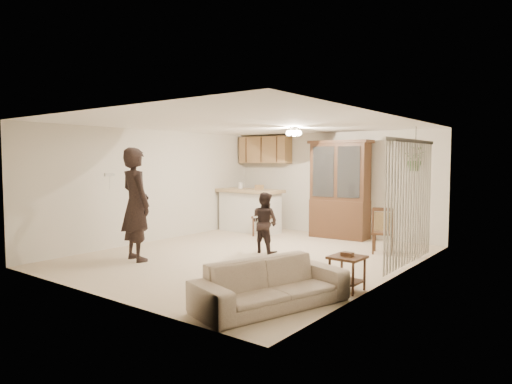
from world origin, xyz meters
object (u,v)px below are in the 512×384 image
Objects in this scene: sofa at (271,278)px; chair_bar at (263,224)px; chair_hutch_left at (333,226)px; adult at (136,211)px; side_table at (347,273)px; china_hutch at (340,190)px; chair_hutch_right at (383,240)px; child at (265,219)px.

chair_bar is at bearing 55.29° from sofa.
chair_hutch_left is (-1.85, 5.15, -0.11)m from sofa.
adult reaches higher than side_table.
china_hutch is 2.00m from chair_bar.
china_hutch reaches higher than chair_hutch_left.
chair_bar is at bearing -81.71° from adult.
sofa is at bearing 75.48° from chair_hutch_right.
chair_hutch_left is 2.05m from chair_hutch_right.
chair_bar is 1.12× the size of chair_hutch_left.
adult is at bearing -111.46° from chair_bar.
chair_hutch_right is (3.12, -0.29, -0.03)m from chair_bar.
chair_bar is at bearing -119.18° from chair_hutch_left.
chair_hutch_right reaches higher than side_table.
chair_hutch_right is (1.70, -1.15, -0.00)m from chair_hutch_left.
side_table is 0.59× the size of chair_hutch_right.
child is 2.53m from china_hutch.
adult reaches higher than chair_hutch_right.
chair_hutch_right is (3.35, 3.31, -0.64)m from adult.
side_table is 0.53× the size of chair_bar.
adult is 1.33× the size of child.
side_table is (3.94, 0.54, -0.65)m from adult.
sofa is 1.81× the size of chair_bar.
child is 1.30× the size of chair_bar.
chair_hutch_left is at bearing -98.35° from adult.
chair_bar is (-3.27, 4.28, -0.07)m from sofa.
adult is 2.46m from child.
china_hutch is at bearing 35.88° from sofa.
china_hutch reaches higher than child.
sofa is at bearing -70.36° from chair_bar.
child is 1.47× the size of chair_hutch_left.
chair_hutch_left is at bearing 37.66° from sofa.
sofa is at bearing -40.77° from chair_hutch_left.
side_table is 4.54m from chair_hutch_left.
sofa is 1.30m from side_table.
child is at bearing 55.52° from sofa.
china_hutch is at bearing -100.58° from adult.
china_hutch is at bearing -96.43° from child.
child is at bearing -102.15° from china_hutch.
adult is at bearing -115.83° from china_hutch.
china_hutch is 0.89m from chair_hutch_left.
chair_hutch_right is (1.51, -1.12, -0.87)m from china_hutch.
child reaches higher than chair_hutch_left.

